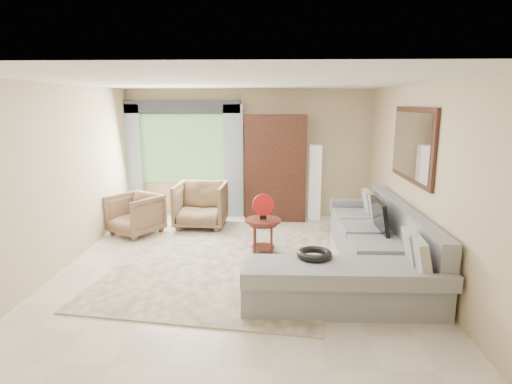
{
  "coord_description": "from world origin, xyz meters",
  "views": [
    {
      "loc": [
        0.47,
        -5.77,
        2.34
      ],
      "look_at": [
        0.25,
        0.35,
        1.05
      ],
      "focal_mm": 30.0,
      "sensor_mm": 36.0,
      "label": 1
    }
  ],
  "objects_px": {
    "coffee_table": "(263,236)",
    "floor_lamp": "(314,182)",
    "armchair_left": "(135,214)",
    "tv_screen": "(380,216)",
    "potted_plant": "(137,208)",
    "armoire": "(275,168)",
    "sectional_sofa": "(366,256)",
    "armchair_right": "(201,205)"
  },
  "relations": [
    {
      "from": "coffee_table",
      "to": "floor_lamp",
      "type": "bearing_deg",
      "value": 65.1
    },
    {
      "from": "coffee_table",
      "to": "armchair_left",
      "type": "height_order",
      "value": "armchair_left"
    },
    {
      "from": "tv_screen",
      "to": "potted_plant",
      "type": "xyz_separation_m",
      "value": [
        -4.29,
        2.24,
        -0.48
      ]
    },
    {
      "from": "armoire",
      "to": "floor_lamp",
      "type": "height_order",
      "value": "armoire"
    },
    {
      "from": "sectional_sofa",
      "to": "tv_screen",
      "type": "bearing_deg",
      "value": 59.78
    },
    {
      "from": "potted_plant",
      "to": "armchair_left",
      "type": "bearing_deg",
      "value": -73.73
    },
    {
      "from": "sectional_sofa",
      "to": "floor_lamp",
      "type": "xyz_separation_m",
      "value": [
        -0.43,
        2.96,
        0.47
      ]
    },
    {
      "from": "armchair_left",
      "to": "floor_lamp",
      "type": "relative_size",
      "value": 0.53
    },
    {
      "from": "sectional_sofa",
      "to": "armchair_left",
      "type": "height_order",
      "value": "sectional_sofa"
    },
    {
      "from": "armoire",
      "to": "sectional_sofa",
      "type": "bearing_deg",
      "value": -66.94
    },
    {
      "from": "potted_plant",
      "to": "floor_lamp",
      "type": "relative_size",
      "value": 0.32
    },
    {
      "from": "armchair_left",
      "to": "potted_plant",
      "type": "height_order",
      "value": "armchair_left"
    },
    {
      "from": "armchair_left",
      "to": "armchair_right",
      "type": "xyz_separation_m",
      "value": [
        1.11,
        0.49,
        0.06
      ]
    },
    {
      "from": "tv_screen",
      "to": "potted_plant",
      "type": "distance_m",
      "value": 4.86
    },
    {
      "from": "floor_lamp",
      "to": "tv_screen",
      "type": "bearing_deg",
      "value": -74.35
    },
    {
      "from": "sectional_sofa",
      "to": "potted_plant",
      "type": "relative_size",
      "value": 7.27
    },
    {
      "from": "tv_screen",
      "to": "armoire",
      "type": "height_order",
      "value": "armoire"
    },
    {
      "from": "armchair_right",
      "to": "armoire",
      "type": "height_order",
      "value": "armoire"
    },
    {
      "from": "potted_plant",
      "to": "tv_screen",
      "type": "bearing_deg",
      "value": -27.53
    },
    {
      "from": "tv_screen",
      "to": "potted_plant",
      "type": "bearing_deg",
      "value": 152.47
    },
    {
      "from": "sectional_sofa",
      "to": "armoire",
      "type": "xyz_separation_m",
      "value": [
        -1.23,
        2.9,
        0.77
      ]
    },
    {
      "from": "tv_screen",
      "to": "floor_lamp",
      "type": "xyz_separation_m",
      "value": [
        -0.7,
        2.5,
        0.03
      ]
    },
    {
      "from": "armoire",
      "to": "armchair_left",
      "type": "bearing_deg",
      "value": -155.42
    },
    {
      "from": "armoire",
      "to": "coffee_table",
      "type": "bearing_deg",
      "value": -95.43
    },
    {
      "from": "coffee_table",
      "to": "potted_plant",
      "type": "relative_size",
      "value": 1.18
    },
    {
      "from": "armchair_left",
      "to": "floor_lamp",
      "type": "bearing_deg",
      "value": 53.4
    },
    {
      "from": "armchair_right",
      "to": "armoire",
      "type": "distance_m",
      "value": 1.68
    },
    {
      "from": "potted_plant",
      "to": "coffee_table",
      "type": "bearing_deg",
      "value": -36.08
    },
    {
      "from": "potted_plant",
      "to": "floor_lamp",
      "type": "distance_m",
      "value": 3.64
    },
    {
      "from": "potted_plant",
      "to": "armoire",
      "type": "distance_m",
      "value": 2.92
    },
    {
      "from": "sectional_sofa",
      "to": "armoire",
      "type": "distance_m",
      "value": 3.24
    },
    {
      "from": "tv_screen",
      "to": "potted_plant",
      "type": "relative_size",
      "value": 1.56
    },
    {
      "from": "potted_plant",
      "to": "armchair_right",
      "type": "bearing_deg",
      "value": -18.49
    },
    {
      "from": "armchair_right",
      "to": "tv_screen",
      "type": "bearing_deg",
      "value": -28.77
    },
    {
      "from": "coffee_table",
      "to": "armoire",
      "type": "xyz_separation_m",
      "value": [
        0.2,
        2.09,
        0.76
      ]
    },
    {
      "from": "armchair_right",
      "to": "coffee_table",
      "type": "bearing_deg",
      "value": -47.11
    },
    {
      "from": "tv_screen",
      "to": "floor_lamp",
      "type": "bearing_deg",
      "value": 105.65
    },
    {
      "from": "coffee_table",
      "to": "armchair_right",
      "type": "xyz_separation_m",
      "value": [
        -1.21,
        1.43,
        0.14
      ]
    },
    {
      "from": "armchair_left",
      "to": "armchair_right",
      "type": "relative_size",
      "value": 0.85
    },
    {
      "from": "tv_screen",
      "to": "armchair_right",
      "type": "xyz_separation_m",
      "value": [
        -2.91,
        1.77,
        -0.29
      ]
    },
    {
      "from": "sectional_sofa",
      "to": "armoire",
      "type": "relative_size",
      "value": 1.65
    },
    {
      "from": "sectional_sofa",
      "to": "armchair_left",
      "type": "xyz_separation_m",
      "value": [
        -3.75,
        1.75,
        0.08
      ]
    }
  ]
}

